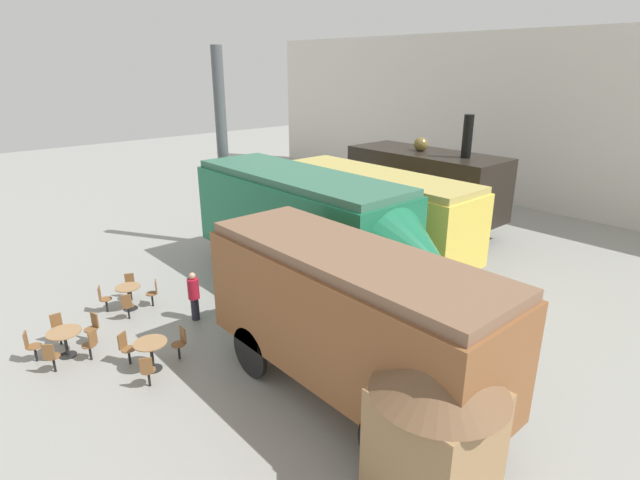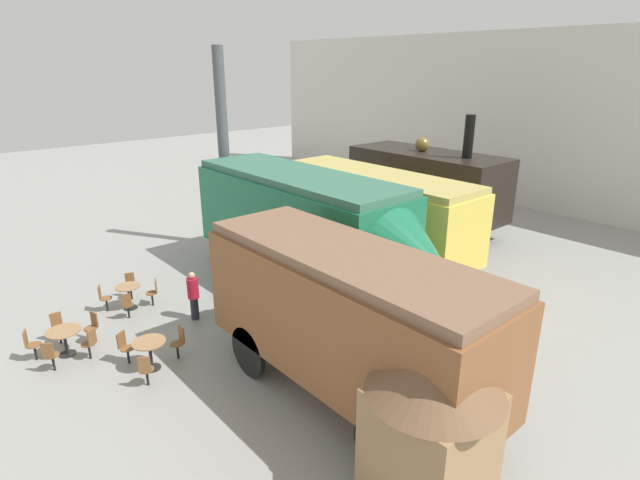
% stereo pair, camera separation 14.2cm
% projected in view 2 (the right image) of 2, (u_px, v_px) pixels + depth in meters
% --- Properties ---
extents(ground_plane, '(80.00, 80.00, 0.00)m').
position_uv_depth(ground_plane, '(325.00, 304.00, 16.08)').
color(ground_plane, gray).
extents(backdrop_wall, '(44.00, 0.15, 9.00)m').
position_uv_depth(backdrop_wall, '(568.00, 125.00, 24.41)').
color(backdrop_wall, silver).
rests_on(backdrop_wall, ground_plane).
extents(steam_locomotive, '(7.27, 2.86, 5.36)m').
position_uv_depth(steam_locomotive, '(426.00, 182.00, 22.89)').
color(steam_locomotive, black).
rests_on(steam_locomotive, ground_plane).
extents(passenger_coach_vintage, '(8.43, 2.61, 3.46)m').
position_uv_depth(passenger_coach_vintage, '(375.00, 210.00, 19.22)').
color(passenger_coach_vintage, '#E0C64C').
rests_on(passenger_coach_vintage, ground_plane).
extents(streamlined_locomotive, '(10.43, 2.82, 3.92)m').
position_uv_depth(streamlined_locomotive, '(314.00, 224.00, 16.43)').
color(streamlined_locomotive, '#196B47').
rests_on(streamlined_locomotive, ground_plane).
extents(passenger_coach_wooden, '(7.32, 2.51, 3.64)m').
position_uv_depth(passenger_coach_wooden, '(346.00, 312.00, 10.89)').
color(passenger_coach_wooden, brown).
rests_on(passenger_coach_wooden, ground_plane).
extents(cafe_table_near, '(0.87, 0.87, 0.72)m').
position_uv_depth(cafe_table_near, '(64.00, 336.00, 13.12)').
color(cafe_table_near, black).
rests_on(cafe_table_near, ground_plane).
extents(cafe_table_mid, '(0.76, 0.76, 0.77)m').
position_uv_depth(cafe_table_mid, '(128.00, 292.00, 15.64)').
color(cafe_table_mid, black).
rests_on(cafe_table_mid, ground_plane).
extents(cafe_table_far, '(0.83, 0.83, 0.78)m').
position_uv_depth(cafe_table_far, '(150.00, 348.00, 12.50)').
color(cafe_table_far, black).
rests_on(cafe_table_far, ground_plane).
extents(cafe_chair_0, '(0.36, 0.38, 0.87)m').
position_uv_depth(cafe_chair_0, '(92.00, 325.00, 13.77)').
color(cafe_chair_0, black).
rests_on(cafe_chair_0, ground_plane).
extents(cafe_chair_1, '(0.36, 0.36, 0.87)m').
position_uv_depth(cafe_chair_1, '(58.00, 326.00, 13.74)').
color(cafe_chair_1, black).
rests_on(cafe_chair_1, ground_plane).
extents(cafe_chair_2, '(0.38, 0.39, 0.87)m').
position_uv_depth(cafe_chair_2, '(30.00, 343.00, 12.88)').
color(cafe_chair_2, black).
rests_on(cafe_chair_2, ground_plane).
extents(cafe_chair_3, '(0.41, 0.40, 0.87)m').
position_uv_depth(cafe_chair_3, '(50.00, 354.00, 12.38)').
color(cafe_chair_3, black).
rests_on(cafe_chair_3, ground_plane).
extents(cafe_chair_4, '(0.40, 0.40, 0.87)m').
position_uv_depth(cafe_chair_4, '(90.00, 342.00, 12.94)').
color(cafe_chair_4, black).
rests_on(cafe_chair_4, ground_plane).
extents(cafe_chair_5, '(0.38, 0.40, 0.87)m').
position_uv_depth(cafe_chair_5, '(103.00, 296.00, 15.47)').
color(cafe_chair_5, black).
rests_on(cafe_chair_5, ground_plane).
extents(cafe_chair_6, '(0.40, 0.38, 0.87)m').
position_uv_depth(cafe_chair_6, '(127.00, 304.00, 14.99)').
color(cafe_chair_6, black).
rests_on(cafe_chair_6, ground_plane).
extents(cafe_chair_7, '(0.38, 0.40, 0.87)m').
position_uv_depth(cafe_chair_7, '(154.00, 291.00, 15.87)').
color(cafe_chair_7, black).
rests_on(cafe_chair_7, ground_plane).
extents(cafe_chair_8, '(0.40, 0.38, 0.87)m').
position_uv_depth(cafe_chair_8, '(130.00, 284.00, 16.35)').
color(cafe_chair_8, black).
rests_on(cafe_chair_8, ground_plane).
extents(cafe_chair_9, '(0.36, 0.36, 0.87)m').
position_uv_depth(cafe_chair_9, '(179.00, 340.00, 13.01)').
color(cafe_chair_9, black).
rests_on(cafe_chair_9, ground_plane).
extents(cafe_chair_10, '(0.40, 0.39, 0.87)m').
position_uv_depth(cafe_chair_10, '(125.00, 345.00, 12.78)').
color(cafe_chair_10, black).
rests_on(cafe_chair_10, ground_plane).
extents(cafe_chair_11, '(0.40, 0.39, 0.87)m').
position_uv_depth(cafe_chair_11, '(146.00, 369.00, 11.80)').
color(cafe_chair_11, black).
rests_on(cafe_chair_11, ground_plane).
extents(visitor_person, '(0.34, 0.34, 1.53)m').
position_uv_depth(visitor_person, '(193.00, 294.00, 14.90)').
color(visitor_person, '#262633').
rests_on(visitor_person, ground_plane).
extents(ticket_kiosk, '(2.34, 2.34, 3.00)m').
position_uv_depth(ticket_kiosk, '(432.00, 419.00, 8.41)').
color(ticket_kiosk, '#99754C').
rests_on(ticket_kiosk, ground_plane).
extents(support_pillar, '(0.44, 0.44, 8.00)m').
position_uv_depth(support_pillar, '(224.00, 152.00, 20.00)').
color(support_pillar, '#4C5156').
rests_on(support_pillar, ground_plane).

